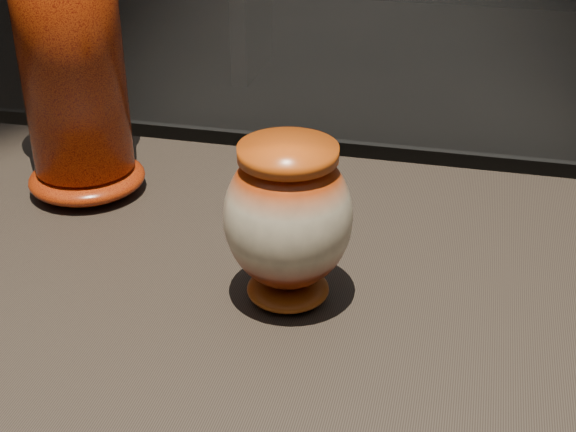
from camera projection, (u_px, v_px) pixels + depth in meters
The scene contains 2 objects.
main_vase at pixel (288, 219), 0.73m from camera, with size 0.16×0.16×0.16m.
tall_vase at pixel (66, 17), 0.87m from camera, with size 0.17×0.17×0.44m.
Camera 1 is at (0.19, -0.56, 1.34)m, focal length 50.00 mm.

